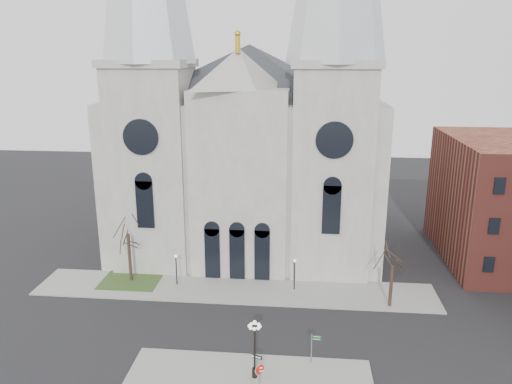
# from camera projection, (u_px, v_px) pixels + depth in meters

# --- Properties ---
(ground) EXTENTS (160.00, 160.00, 0.00)m
(ground) POSITION_uv_depth(u_px,v_px,m) (216.00, 353.00, 39.61)
(ground) COLOR black
(ground) RESTS_ON ground
(sidewalk_far) EXTENTS (40.00, 6.00, 0.14)m
(sidewalk_far) POSITION_uv_depth(u_px,v_px,m) (234.00, 290.00, 50.14)
(sidewalk_far) COLOR gray
(sidewalk_far) RESTS_ON ground
(grass_patch) EXTENTS (6.00, 5.00, 0.18)m
(grass_patch) POSITION_uv_depth(u_px,v_px,m) (131.00, 280.00, 52.09)
(grass_patch) COLOR #344A1F
(grass_patch) RESTS_ON ground
(cathedral) EXTENTS (33.00, 26.66, 54.00)m
(cathedral) POSITION_uv_depth(u_px,v_px,m) (247.00, 94.00, 56.55)
(cathedral) COLOR #98958E
(cathedral) RESTS_ON ground
(bg_building_brick) EXTENTS (14.00, 18.00, 14.00)m
(bg_building_brick) POSITION_uv_depth(u_px,v_px,m) (511.00, 201.00, 56.09)
(bg_building_brick) COLOR brown
(bg_building_brick) RESTS_ON ground
(tree_left) EXTENTS (3.20, 3.20, 7.50)m
(tree_left) POSITION_uv_depth(u_px,v_px,m) (128.00, 231.00, 50.61)
(tree_left) COLOR black
(tree_left) RESTS_ON ground
(tree_right) EXTENTS (3.20, 3.20, 6.00)m
(tree_right) POSITION_uv_depth(u_px,v_px,m) (393.00, 263.00, 45.67)
(tree_right) COLOR black
(tree_right) RESTS_ON ground
(ped_lamp_left) EXTENTS (0.32, 0.32, 3.26)m
(ped_lamp_left) POSITION_uv_depth(u_px,v_px,m) (176.00, 264.00, 50.55)
(ped_lamp_left) COLOR black
(ped_lamp_left) RESTS_ON sidewalk_far
(ped_lamp_right) EXTENTS (0.32, 0.32, 3.26)m
(ped_lamp_right) POSITION_uv_depth(u_px,v_px,m) (295.00, 269.00, 49.46)
(ped_lamp_right) COLOR black
(ped_lamp_right) RESTS_ON sidewalk_far
(stop_sign) EXTENTS (0.81, 0.31, 2.37)m
(stop_sign) POSITION_uv_depth(u_px,v_px,m) (260.00, 372.00, 34.31)
(stop_sign) COLOR slate
(stop_sign) RESTS_ON sidewalk_near
(globe_lamp) EXTENTS (1.01, 1.01, 4.63)m
(globe_lamp) POSITION_uv_depth(u_px,v_px,m) (255.00, 342.00, 35.74)
(globe_lamp) COLOR black
(globe_lamp) RESTS_ON sidewalk_near
(one_way_sign) EXTENTS (0.80, 0.31, 1.90)m
(one_way_sign) POSITION_uv_depth(u_px,v_px,m) (257.00, 361.00, 36.20)
(one_way_sign) COLOR slate
(one_way_sign) RESTS_ON sidewalk_near
(street_name_sign) EXTENTS (0.76, 0.10, 2.36)m
(street_name_sign) POSITION_uv_depth(u_px,v_px,m) (313.00, 346.00, 37.97)
(street_name_sign) COLOR slate
(street_name_sign) RESTS_ON sidewalk_near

